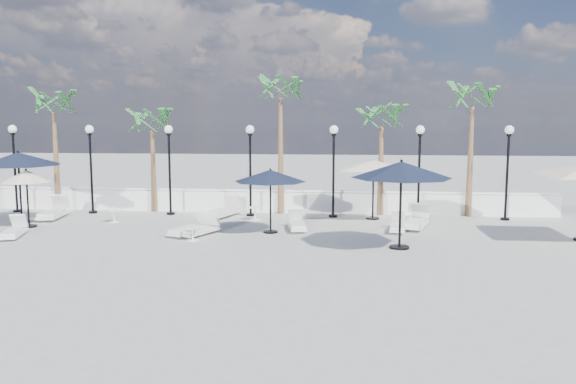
# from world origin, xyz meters

# --- Properties ---
(ground) EXTENTS (100.00, 100.00, 0.00)m
(ground) POSITION_xyz_m (0.00, 0.00, 0.00)
(ground) COLOR gray
(ground) RESTS_ON ground
(balustrade) EXTENTS (26.00, 0.30, 1.01)m
(balustrade) POSITION_xyz_m (0.00, 7.50, 0.47)
(balustrade) COLOR white
(balustrade) RESTS_ON ground
(lamppost_0) EXTENTS (0.36, 0.36, 3.84)m
(lamppost_0) POSITION_xyz_m (-10.50, 6.50, 2.49)
(lamppost_0) COLOR black
(lamppost_0) RESTS_ON ground
(lamppost_1) EXTENTS (0.36, 0.36, 3.84)m
(lamppost_1) POSITION_xyz_m (-7.00, 6.50, 2.49)
(lamppost_1) COLOR black
(lamppost_1) RESTS_ON ground
(lamppost_2) EXTENTS (0.36, 0.36, 3.84)m
(lamppost_2) POSITION_xyz_m (-3.50, 6.50, 2.49)
(lamppost_2) COLOR black
(lamppost_2) RESTS_ON ground
(lamppost_3) EXTENTS (0.36, 0.36, 3.84)m
(lamppost_3) POSITION_xyz_m (0.00, 6.50, 2.49)
(lamppost_3) COLOR black
(lamppost_3) RESTS_ON ground
(lamppost_4) EXTENTS (0.36, 0.36, 3.84)m
(lamppost_4) POSITION_xyz_m (3.50, 6.50, 2.49)
(lamppost_4) COLOR black
(lamppost_4) RESTS_ON ground
(lamppost_5) EXTENTS (0.36, 0.36, 3.84)m
(lamppost_5) POSITION_xyz_m (7.00, 6.50, 2.49)
(lamppost_5) COLOR black
(lamppost_5) RESTS_ON ground
(lamppost_6) EXTENTS (0.36, 0.36, 3.84)m
(lamppost_6) POSITION_xyz_m (10.50, 6.50, 2.49)
(lamppost_6) COLOR black
(lamppost_6) RESTS_ON ground
(palm_0) EXTENTS (2.60, 2.60, 5.50)m
(palm_0) POSITION_xyz_m (-9.00, 7.30, 4.53)
(palm_0) COLOR brown
(palm_0) RESTS_ON ground
(palm_1) EXTENTS (2.60, 2.60, 4.70)m
(palm_1) POSITION_xyz_m (-4.50, 7.30, 3.75)
(palm_1) COLOR brown
(palm_1) RESTS_ON ground
(palm_2) EXTENTS (2.60, 2.60, 6.10)m
(palm_2) POSITION_xyz_m (1.20, 7.30, 5.12)
(palm_2) COLOR brown
(palm_2) RESTS_ON ground
(palm_3) EXTENTS (2.60, 2.60, 4.90)m
(palm_3) POSITION_xyz_m (5.50, 7.30, 3.95)
(palm_3) COLOR brown
(palm_3) RESTS_ON ground
(palm_4) EXTENTS (2.60, 2.60, 5.70)m
(palm_4) POSITION_xyz_m (9.20, 7.30, 4.73)
(palm_4) COLOR brown
(palm_4) RESTS_ON ground
(lounger_0) EXTENTS (1.01, 2.24, 0.81)m
(lounger_0) POSITION_xyz_m (-7.99, 5.03, 0.27)
(lounger_0) COLOR white
(lounger_0) RESTS_ON ground
(lounger_1) EXTENTS (0.99, 1.79, 0.64)m
(lounger_1) POSITION_xyz_m (-7.46, 1.29, 0.21)
(lounger_1) COLOR white
(lounger_1) RESTS_ON ground
(lounger_2) EXTENTS (1.25, 1.92, 0.69)m
(lounger_2) POSITION_xyz_m (-1.49, 2.34, 0.23)
(lounger_2) COLOR white
(lounger_2) RESTS_ON ground
(lounger_3) EXTENTS (1.27, 2.20, 0.79)m
(lounger_3) POSITION_xyz_m (-1.08, 6.14, 0.26)
(lounger_3) COLOR white
(lounger_3) RESTS_ON ground
(lounger_4) EXTENTS (1.22, 1.83, 0.66)m
(lounger_4) POSITION_xyz_m (-1.12, 2.27, 0.22)
(lounger_4) COLOR white
(lounger_4) RESTS_ON ground
(lounger_5) EXTENTS (0.89, 1.83, 0.66)m
(lounger_5) POSITION_xyz_m (2.21, 3.60, 0.22)
(lounger_5) COLOR white
(lounger_5) RESTS_ON ground
(lounger_6) EXTENTS (1.22, 2.15, 0.77)m
(lounger_6) POSITION_xyz_m (6.68, 4.39, 0.26)
(lounger_6) COLOR white
(lounger_6) RESTS_ON ground
(lounger_7) EXTENTS (0.73, 1.71, 0.62)m
(lounger_7) POSITION_xyz_m (5.92, 3.73, 0.21)
(lounger_7) COLOR white
(lounger_7) RESTS_ON ground
(side_table_0) EXTENTS (0.48, 0.48, 0.47)m
(side_table_0) POSITION_xyz_m (-5.18, 4.48, 0.28)
(side_table_0) COLOR white
(side_table_0) RESTS_ON ground
(side_table_1) EXTENTS (0.50, 0.50, 0.49)m
(side_table_1) POSITION_xyz_m (-1.13, 1.37, 0.29)
(side_table_1) COLOR white
(side_table_1) RESTS_ON ground
(side_table_2) EXTENTS (0.55, 0.55, 0.54)m
(side_table_2) POSITION_xyz_m (0.35, 5.50, 0.32)
(side_table_2) COLOR white
(side_table_2) RESTS_ON ground
(parasol_navy_left) EXTENTS (3.24, 3.24, 2.86)m
(parasol_navy_left) POSITION_xyz_m (-8.79, 3.99, 2.52)
(parasol_navy_left) COLOR black
(parasol_navy_left) RESTS_ON ground
(parasol_navy_mid) EXTENTS (2.61, 2.61, 2.34)m
(parasol_navy_mid) POSITION_xyz_m (1.31, 2.99, 2.06)
(parasol_navy_mid) COLOR black
(parasol_navy_mid) RESTS_ON ground
(parasol_navy_right) EXTENTS (3.16, 3.16, 2.83)m
(parasol_navy_right) POSITION_xyz_m (5.71, 0.90, 2.49)
(parasol_navy_right) COLOR black
(parasol_navy_right) RESTS_ON ground
(parasol_cream_sq_a) EXTENTS (5.31, 5.31, 2.61)m
(parasol_cream_sq_a) POSITION_xyz_m (5.13, 6.20, 2.41)
(parasol_cream_sq_a) COLOR black
(parasol_cream_sq_a) RESTS_ON ground
(parasol_cream_small) EXTENTS (1.83, 1.83, 2.25)m
(parasol_cream_small) POSITION_xyz_m (-7.99, 3.14, 1.92)
(parasol_cream_small) COLOR black
(parasol_cream_small) RESTS_ON ground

